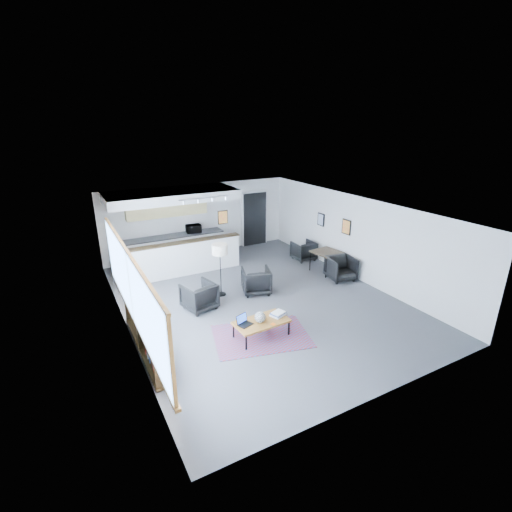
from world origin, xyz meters
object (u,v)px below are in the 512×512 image
armchair_left (199,295)px  microwave (193,228)px  laptop (243,321)px  coffee_table (261,322)px  armchair_right (256,279)px  ceramic_pot (260,317)px  dining_chair_near (341,269)px  dining_chair_far (304,251)px  dining_table (327,253)px  book_stack (278,314)px  floor_lamp (220,251)px

armchair_left → microwave: 4.15m
laptop → armchair_left: armchair_left is taller
coffee_table → microwave: size_ratio=2.49×
armchair_right → microwave: bearing=-63.7°
ceramic_pot → armchair_left: bearing=109.9°
ceramic_pot → dining_chair_near: dining_chair_near is taller
dining_chair_far → laptop: bearing=42.6°
coffee_table → dining_table: 4.55m
coffee_table → microwave: 5.94m
armchair_left → microwave: microwave is taller
ceramic_pot → book_stack: bearing=7.4°
armchair_right → dining_table: (2.80, 0.30, 0.24)m
coffee_table → armchair_right: size_ratio=1.59×
armchair_right → dining_chair_far: bearing=-132.6°
laptop → microwave: microwave is taller
armchair_right → dining_chair_far: armchair_right is taller
dining_table → microwave: bearing=134.2°
ceramic_pot → coffee_table: bearing=31.3°
laptop → dining_chair_far: bearing=20.7°
dining_table → dining_chair_far: bearing=90.0°
coffee_table → laptop: 0.44m
book_stack → floor_lamp: floor_lamp is taller
book_stack → laptop: bearing=177.5°
coffee_table → microwave: microwave is taller
coffee_table → dining_chair_far: dining_chair_far is taller
dining_table → book_stack: bearing=-144.4°
armchair_left → floor_lamp: floor_lamp is taller
laptop → book_stack: (0.89, -0.04, -0.02)m
dining_chair_near → microwave: microwave is taller
armchair_left → dining_table: armchair_left is taller
coffee_table → floor_lamp: bearing=85.2°
coffee_table → dining_chair_near: 4.19m
coffee_table → ceramic_pot: (-0.05, -0.03, 0.16)m
ceramic_pot → armchair_left: armchair_left is taller
book_stack → armchair_right: 2.18m
armchair_right → dining_table: bearing=-155.9°
armchair_right → dining_chair_near: bearing=-170.9°
armchair_right → floor_lamp: floor_lamp is taller
armchair_right → microwave: microwave is taller
laptop → armchair_right: size_ratio=0.47×
microwave → ceramic_pot: bearing=-90.8°
ceramic_pot → dining_table: bearing=32.5°
laptop → dining_table: bearing=9.3°
laptop → dining_chair_far: 5.60m
coffee_table → dining_table: dining_table is taller
armchair_right → floor_lamp: size_ratio=0.53×
armchair_right → microwave: 3.84m
coffee_table → armchair_left: armchair_left is taller
book_stack → dining_chair_far: dining_chair_far is taller
armchair_right → dining_chair_near: (2.80, -0.44, -0.06)m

